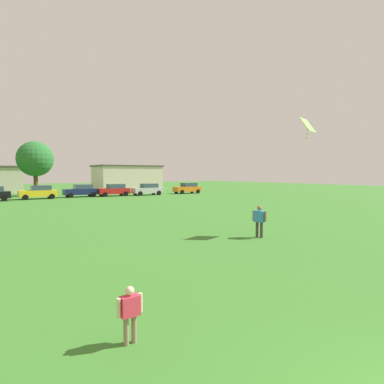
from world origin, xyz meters
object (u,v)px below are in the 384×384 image
at_px(parked_car_navy_2, 81,191).
at_px(parked_car_silver_4, 148,189).
at_px(kite, 308,126).
at_px(parked_car_yellow_1, 39,192).
at_px(tree_far_right, 35,159).
at_px(parked_car_orange_5, 188,188).
at_px(adult_bystander, 259,219).
at_px(parked_car_red_3, 114,190).
at_px(child_kite_flyer, 130,310).

bearing_deg(parked_car_navy_2, parked_car_silver_4, 170.94).
xyz_separation_m(kite, parked_car_yellow_1, (-8.71, 32.61, -4.75)).
bearing_deg(parked_car_navy_2, parked_car_yellow_1, 7.78).
bearing_deg(parked_car_silver_4, tree_far_right, -26.62).
height_order(parked_car_yellow_1, parked_car_orange_5, same).
xyz_separation_m(kite, parked_car_silver_4, (5.64, 31.89, -4.75)).
xyz_separation_m(adult_bystander, kite, (3.00, -0.40, 4.67)).
bearing_deg(parked_car_red_3, parked_car_yellow_1, 0.20).
distance_m(parked_car_yellow_1, tree_far_right, 7.58).
bearing_deg(kite, parked_car_navy_2, 95.88).
relative_size(child_kite_flyer, parked_car_red_3, 0.25).
height_order(parked_car_yellow_1, parked_car_red_3, same).
bearing_deg(kite, parked_car_silver_4, 79.96).
relative_size(parked_car_silver_4, parked_car_orange_5, 1.00).
distance_m(parked_car_yellow_1, parked_car_silver_4, 14.37).
bearing_deg(parked_car_yellow_1, parked_car_red_3, -179.80).
bearing_deg(parked_car_orange_5, adult_bystander, 63.74).
bearing_deg(tree_far_right, child_kite_flyer, -94.97).
bearing_deg(adult_bystander, tree_far_right, -11.74).
relative_size(adult_bystander, parked_car_red_3, 0.37).
bearing_deg(tree_far_right, parked_car_orange_5, -17.75).
height_order(adult_bystander, parked_car_silver_4, parked_car_silver_4).
distance_m(parked_car_red_3, tree_far_right, 11.83).
height_order(parked_car_silver_4, tree_far_right, tree_far_right).
distance_m(parked_car_navy_2, parked_car_silver_4, 9.19).
bearing_deg(parked_car_navy_2, child_kite_flyer, 77.42).
relative_size(parked_car_yellow_1, tree_far_right, 0.56).
xyz_separation_m(parked_car_navy_2, parked_car_silver_4, (9.07, -1.45, 0.00)).
bearing_deg(child_kite_flyer, adult_bystander, 29.19).
relative_size(adult_bystander, parked_car_yellow_1, 0.37).
distance_m(child_kite_flyer, kite, 14.21).
height_order(child_kite_flyer, parked_car_navy_2, parked_car_navy_2).
height_order(kite, parked_car_red_3, kite).
relative_size(adult_bystander, kite, 1.20).
bearing_deg(parked_car_navy_2, tree_far_right, -48.88).
bearing_deg(adult_bystander, kite, -117.10).
bearing_deg(adult_bystander, parked_car_silver_4, -34.86).
bearing_deg(parked_car_navy_2, parked_car_red_3, 170.93).
xyz_separation_m(child_kite_flyer, tree_far_right, (3.86, 44.38, 4.51)).
distance_m(adult_bystander, parked_car_red_3, 32.48).
bearing_deg(tree_far_right, parked_car_silver_4, -26.62).
bearing_deg(tree_far_right, parked_car_navy_2, -48.88).
bearing_deg(parked_car_yellow_1, parked_car_silver_4, 177.11).
relative_size(parked_car_yellow_1, parked_car_navy_2, 1.00).
relative_size(parked_car_navy_2, parked_car_red_3, 1.00).
bearing_deg(kite, parked_car_red_3, 88.46).
relative_size(kite, tree_far_right, 0.17).
bearing_deg(kite, parked_car_orange_5, 68.50).
bearing_deg(parked_car_red_3, adult_bystander, 83.14).
relative_size(adult_bystander, parked_car_navy_2, 0.37).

